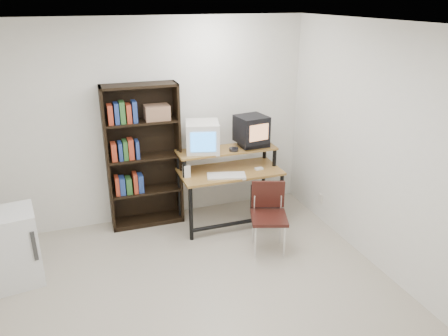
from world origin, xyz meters
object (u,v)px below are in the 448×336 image
object	(u,v)px
crt_monitor	(202,137)
computer_desk	(229,173)
school_chair	(269,210)
bookshelf	(143,155)
pc_tower	(265,203)
mini_fridge	(14,248)
crt_tv	(251,129)

from	to	relation	value
crt_monitor	computer_desk	bearing A→B (deg)	-11.13
computer_desk	school_chair	world-z (taller)	computer_desk
school_chair	bookshelf	size ratio (longest dim) A/B	0.44
pc_tower	bookshelf	world-z (taller)	bookshelf
school_chair	bookshelf	world-z (taller)	bookshelf
mini_fridge	computer_desk	bearing A→B (deg)	3.98
computer_desk	mini_fridge	xyz separation A→B (m)	(-2.54, -0.49, -0.29)
mini_fridge	pc_tower	bearing A→B (deg)	0.83
bookshelf	computer_desk	bearing A→B (deg)	-18.23
crt_tv	crt_monitor	bearing A→B (deg)	165.55
mini_fridge	school_chair	bearing A→B (deg)	-12.96
computer_desk	pc_tower	xyz separation A→B (m)	(0.49, -0.08, -0.49)
bookshelf	mini_fridge	distance (m)	1.81
pc_tower	bookshelf	bearing A→B (deg)	157.81
crt_tv	bookshelf	bearing A→B (deg)	159.84
crt_monitor	school_chair	world-z (taller)	crt_monitor
pc_tower	bookshelf	size ratio (longest dim) A/B	0.24
pc_tower	mini_fridge	distance (m)	3.06
crt_tv	mini_fridge	bearing A→B (deg)	-177.48
crt_monitor	bookshelf	distance (m)	0.79
computer_desk	mini_fridge	bearing A→B (deg)	-168.35
crt_monitor	mini_fridge	bearing A→B (deg)	-149.61
crt_monitor	mini_fridge	distance (m)	2.44
bookshelf	school_chair	bearing A→B (deg)	-41.90
crt_tv	computer_desk	bearing A→B (deg)	-174.44
school_chair	mini_fridge	world-z (taller)	school_chair
crt_monitor	school_chair	size ratio (longest dim) A/B	0.61
computer_desk	crt_tv	world-z (taller)	crt_tv
pc_tower	crt_tv	bearing A→B (deg)	127.67
crt_monitor	pc_tower	xyz separation A→B (m)	(0.79, -0.22, -0.95)
computer_desk	school_chair	size ratio (longest dim) A/B	1.59
school_chair	crt_tv	bearing A→B (deg)	100.11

